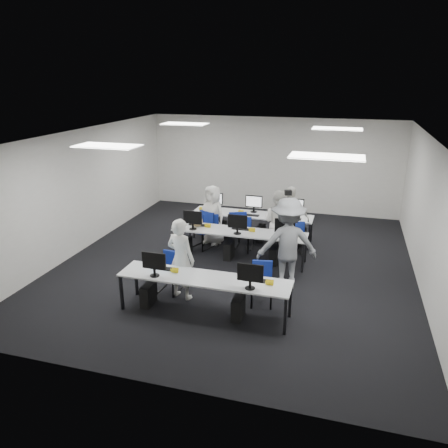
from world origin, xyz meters
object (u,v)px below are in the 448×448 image
(student_3, at_px, (289,220))
(chair_2, at_px, (202,237))
(chair_3, at_px, (239,239))
(photographer, at_px, (287,244))
(desk_mid, at_px, (239,233))
(chair_6, at_px, (245,237))
(student_1, at_px, (278,222))
(chair_4, at_px, (285,244))
(chair_5, at_px, (212,234))
(chair_7, at_px, (293,243))
(chair_1, at_px, (262,291))
(student_0, at_px, (181,259))
(desk_front, at_px, (204,280))
(student_2, at_px, (213,215))
(chair_0, at_px, (169,280))

(student_3, bearing_deg, chair_2, 179.02)
(chair_3, bearing_deg, photographer, -69.20)
(photographer, bearing_deg, desk_mid, -59.21)
(chair_6, bearing_deg, student_1, -10.19)
(chair_4, relative_size, chair_5, 1.13)
(chair_3, bearing_deg, chair_7, -14.03)
(chair_2, height_order, chair_7, chair_2)
(chair_7, bearing_deg, chair_4, -153.70)
(chair_1, height_order, chair_2, chair_2)
(student_0, bearing_deg, desk_front, 157.57)
(chair_6, height_order, chair_7, chair_7)
(chair_5, bearing_deg, chair_3, -30.74)
(chair_6, relative_size, student_2, 0.57)
(chair_4, height_order, student_1, student_1)
(chair_5, height_order, chair_6, chair_6)
(chair_1, bearing_deg, chair_6, 99.56)
(desk_front, bearing_deg, student_1, 76.15)
(chair_1, relative_size, student_1, 0.52)
(chair_3, xyz_separation_m, chair_6, (0.10, 0.25, -0.02))
(desk_mid, height_order, chair_0, chair_0)
(chair_5, relative_size, student_3, 0.51)
(desk_front, distance_m, chair_3, 3.19)
(chair_3, distance_m, student_1, 1.10)
(chair_1, bearing_deg, photographer, 57.92)
(chair_5, relative_size, photographer, 0.45)
(chair_3, bearing_deg, student_1, -13.77)
(student_1, distance_m, student_3, 0.30)
(desk_front, height_order, student_3, student_3)
(chair_4, xyz_separation_m, student_2, (-1.96, 0.32, 0.48))
(desk_front, distance_m, student_1, 3.38)
(chair_3, bearing_deg, chair_1, -86.80)
(desk_mid, relative_size, chair_1, 3.82)
(student_0, xyz_separation_m, student_1, (1.45, 2.81, -0.02))
(student_1, bearing_deg, chair_3, 31.65)
(chair_4, bearing_deg, chair_3, 161.44)
(chair_1, height_order, chair_7, chair_7)
(chair_4, distance_m, student_3, 0.62)
(student_2, height_order, photographer, photographer)
(chair_6, distance_m, photographer, 2.43)
(desk_mid, relative_size, chair_4, 3.28)
(desk_mid, xyz_separation_m, student_2, (-0.93, 0.86, 0.10))
(desk_mid, relative_size, chair_2, 3.45)
(student_3, bearing_deg, desk_front, -117.08)
(student_1, bearing_deg, chair_1, 117.92)
(desk_front, bearing_deg, chair_5, 105.53)
(student_0, height_order, student_2, student_0)
(chair_7, relative_size, photographer, 0.47)
(student_3, bearing_deg, student_1, -155.73)
(chair_0, xyz_separation_m, chair_1, (1.92, 0.03, 0.00))
(chair_0, distance_m, photographer, 2.53)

